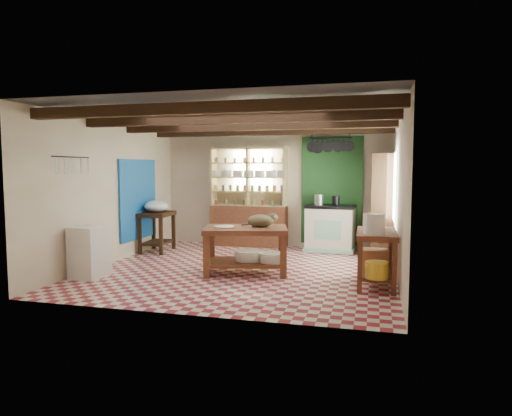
% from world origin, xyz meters
% --- Properties ---
extents(floor, '(5.00, 5.00, 0.02)m').
position_xyz_m(floor, '(0.00, 0.00, -0.01)').
color(floor, maroon).
rests_on(floor, ground).
extents(ceiling, '(5.00, 5.00, 0.02)m').
position_xyz_m(ceiling, '(0.00, 0.00, 2.60)').
color(ceiling, '#46464B').
rests_on(ceiling, wall_back).
extents(wall_back, '(5.00, 0.04, 2.60)m').
position_xyz_m(wall_back, '(0.00, 2.50, 1.30)').
color(wall_back, beige).
rests_on(wall_back, floor).
extents(wall_front, '(5.00, 0.04, 2.60)m').
position_xyz_m(wall_front, '(0.00, -2.50, 1.30)').
color(wall_front, beige).
rests_on(wall_front, floor).
extents(wall_left, '(0.04, 5.00, 2.60)m').
position_xyz_m(wall_left, '(-2.50, 0.00, 1.30)').
color(wall_left, beige).
rests_on(wall_left, floor).
extents(wall_right, '(0.04, 5.00, 2.60)m').
position_xyz_m(wall_right, '(2.50, 0.00, 1.30)').
color(wall_right, beige).
rests_on(wall_right, floor).
extents(ceiling_beams, '(5.00, 3.80, 0.15)m').
position_xyz_m(ceiling_beams, '(0.00, 0.00, 2.48)').
color(ceiling_beams, '#331E12').
rests_on(ceiling_beams, ceiling).
extents(blue_wall_patch, '(0.04, 1.40, 1.60)m').
position_xyz_m(blue_wall_patch, '(-2.47, 0.90, 1.10)').
color(blue_wall_patch, '#175AAC').
rests_on(blue_wall_patch, wall_left).
extents(green_wall_patch, '(1.30, 0.04, 2.30)m').
position_xyz_m(green_wall_patch, '(1.25, 2.47, 1.25)').
color(green_wall_patch, '#205123').
rests_on(green_wall_patch, wall_back).
extents(window_back, '(0.90, 0.02, 0.80)m').
position_xyz_m(window_back, '(-0.50, 2.48, 1.70)').
color(window_back, white).
rests_on(window_back, wall_back).
extents(window_right, '(0.02, 1.30, 1.20)m').
position_xyz_m(window_right, '(2.48, 1.00, 1.40)').
color(window_right, white).
rests_on(window_right, wall_right).
extents(utensil_rail, '(0.06, 0.90, 0.28)m').
position_xyz_m(utensil_rail, '(-2.44, -1.20, 1.78)').
color(utensil_rail, black).
rests_on(utensil_rail, wall_left).
extents(pot_rack, '(0.86, 0.12, 0.36)m').
position_xyz_m(pot_rack, '(1.25, 2.05, 2.18)').
color(pot_rack, black).
rests_on(pot_rack, ceiling).
extents(shelving_unit, '(1.70, 0.34, 2.20)m').
position_xyz_m(shelving_unit, '(-0.55, 2.31, 1.10)').
color(shelving_unit, '#D5BD7B').
rests_on(shelving_unit, floor).
extents(tall_rack, '(0.40, 0.86, 2.00)m').
position_xyz_m(tall_rack, '(2.28, 1.80, 1.00)').
color(tall_rack, '#331E12').
rests_on(tall_rack, floor).
extents(work_table, '(1.52, 1.19, 0.76)m').
position_xyz_m(work_table, '(0.10, -0.23, 0.38)').
color(work_table, brown).
rests_on(work_table, floor).
extents(stove, '(1.03, 0.74, 0.96)m').
position_xyz_m(stove, '(1.26, 2.15, 0.48)').
color(stove, white).
rests_on(stove, floor).
extents(prep_table, '(0.62, 0.85, 0.82)m').
position_xyz_m(prep_table, '(-2.20, 1.16, 0.41)').
color(prep_table, '#331E12').
rests_on(prep_table, floor).
extents(white_cabinet, '(0.47, 0.56, 0.81)m').
position_xyz_m(white_cabinet, '(-2.22, -1.12, 0.41)').
color(white_cabinet, white).
rests_on(white_cabinet, floor).
extents(right_counter, '(0.59, 1.14, 0.81)m').
position_xyz_m(right_counter, '(2.18, -0.52, 0.40)').
color(right_counter, brown).
rests_on(right_counter, floor).
extents(cat, '(0.55, 0.50, 0.21)m').
position_xyz_m(cat, '(0.33, -0.13, 0.86)').
color(cat, olive).
rests_on(cat, work_table).
extents(steel_tray, '(0.41, 0.41, 0.02)m').
position_xyz_m(steel_tray, '(-0.23, -0.37, 0.77)').
color(steel_tray, '#B3B3BB').
rests_on(steel_tray, work_table).
extents(basin_large, '(0.56, 0.56, 0.16)m').
position_xyz_m(basin_large, '(0.14, -0.17, 0.28)').
color(basin_large, white).
rests_on(basin_large, work_table).
extents(basin_small, '(0.52, 0.52, 0.15)m').
position_xyz_m(basin_small, '(0.56, -0.22, 0.28)').
color(basin_small, white).
rests_on(basin_small, work_table).
extents(kettle_left, '(0.20, 0.20, 0.21)m').
position_xyz_m(kettle_left, '(1.02, 2.17, 1.07)').
color(kettle_left, '#B3B3BB').
rests_on(kettle_left, stove).
extents(kettle_right, '(0.17, 0.17, 0.19)m').
position_xyz_m(kettle_right, '(1.36, 2.14, 1.06)').
color(kettle_right, black).
rests_on(kettle_right, stove).
extents(enamel_bowl, '(0.53, 0.53, 0.24)m').
position_xyz_m(enamel_bowl, '(-2.20, 1.16, 0.95)').
color(enamel_bowl, white).
rests_on(enamel_bowl, prep_table).
extents(white_bucket, '(0.30, 0.30, 0.29)m').
position_xyz_m(white_bucket, '(2.14, -0.88, 0.95)').
color(white_bucket, white).
rests_on(white_bucket, right_counter).
extents(wicker_basket, '(0.39, 0.32, 0.27)m').
position_xyz_m(wicker_basket, '(2.17, -0.22, 0.35)').
color(wicker_basket, '#A76943').
rests_on(wicker_basket, right_counter).
extents(yellow_tub, '(0.32, 0.32, 0.23)m').
position_xyz_m(yellow_tub, '(2.19, -0.97, 0.33)').
color(yellow_tub, gold).
rests_on(yellow_tub, right_counter).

